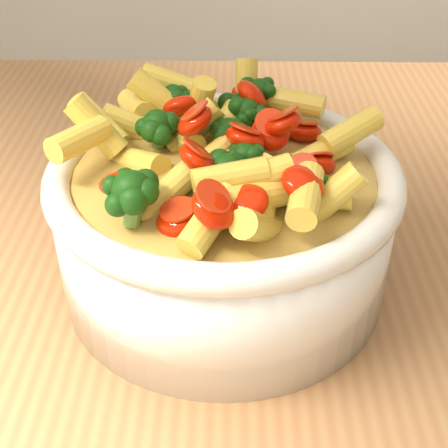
{
  "coord_description": "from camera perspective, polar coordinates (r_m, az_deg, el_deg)",
  "views": [
    {
      "loc": [
        0.05,
        -0.44,
        1.21
      ],
      "look_at": [
        0.04,
        -0.07,
        0.95
      ],
      "focal_mm": 50.0,
      "sensor_mm": 36.0,
      "label": 1
    }
  ],
  "objects": [
    {
      "name": "pasta_salad",
      "position": [
        0.42,
        -0.0,
        7.54
      ],
      "size": [
        0.2,
        0.2,
        0.04
      ],
      "color": "#FBDE4F",
      "rests_on": "serving_bowl"
    },
    {
      "name": "serving_bowl",
      "position": [
        0.46,
        -0.0,
        0.14
      ],
      "size": [
        0.25,
        0.25,
        0.11
      ],
      "color": "white",
      "rests_on": "table"
    },
    {
      "name": "table",
      "position": [
        0.61,
        -3.98,
        -8.02
      ],
      "size": [
        1.2,
        0.8,
        0.9
      ],
      "color": "#A77647",
      "rests_on": "ground"
    }
  ]
}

